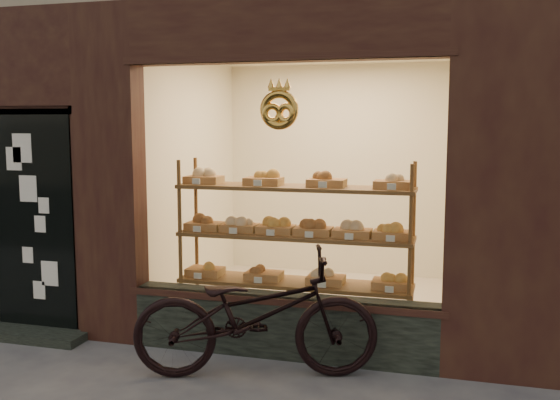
% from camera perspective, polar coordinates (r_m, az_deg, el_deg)
% --- Properties ---
extents(display_shelf, '(2.20, 0.45, 1.70)m').
position_cam_1_polar(display_shelf, '(5.83, 1.33, -4.52)').
color(display_shelf, brown).
rests_on(display_shelf, ground).
extents(bicycle, '(2.08, 1.22, 1.03)m').
position_cam_1_polar(bicycle, '(5.09, -2.25, -10.41)').
color(bicycle, black).
rests_on(bicycle, ground).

